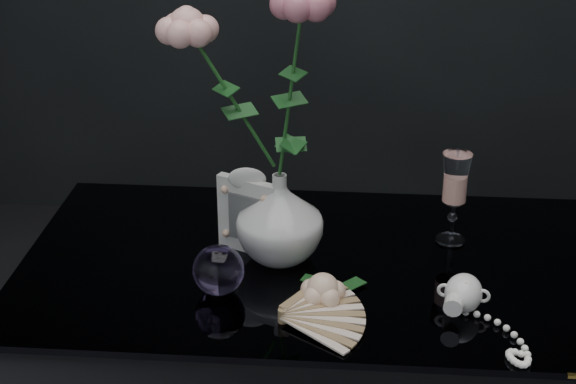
# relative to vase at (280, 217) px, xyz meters

# --- Properties ---
(vase) EXTENTS (0.20, 0.20, 0.16)m
(vase) POSITION_rel_vase_xyz_m (0.00, 0.00, 0.00)
(vase) COLOR silver
(vase) RESTS_ON table
(wine_glass) EXTENTS (0.07, 0.07, 0.17)m
(wine_glass) POSITION_rel_vase_xyz_m (0.30, 0.09, 0.01)
(wine_glass) COLOR white
(wine_glass) RESTS_ON table
(picture_frame) EXTENTS (0.15, 0.13, 0.16)m
(picture_frame) POSITION_rel_vase_xyz_m (-0.06, 0.02, 0.00)
(picture_frame) COLOR silver
(picture_frame) RESTS_ON table
(paperweight) EXTENTS (0.09, 0.09, 0.08)m
(paperweight) POSITION_rel_vase_xyz_m (-0.09, -0.12, -0.04)
(paperweight) COLOR #896FB4
(paperweight) RESTS_ON table
(paper_fan) EXTENTS (0.29, 0.25, 0.03)m
(paper_fan) POSITION_rel_vase_xyz_m (0.02, -0.20, -0.07)
(paper_fan) COLOR #EDE8BE
(paper_fan) RESTS_ON table
(loose_rose) EXTENTS (0.16, 0.19, 0.05)m
(loose_rose) POSITION_rel_vase_xyz_m (0.08, -0.15, -0.05)
(loose_rose) COLOR #FFC8A4
(loose_rose) RESTS_ON table
(pearl_jar) EXTENTS (0.24, 0.25, 0.06)m
(pearl_jar) POSITION_rel_vase_xyz_m (0.30, -0.14, -0.05)
(pearl_jar) COLOR white
(pearl_jar) RESTS_ON table
(roses) EXTENTS (0.26, 0.12, 0.38)m
(roses) POSITION_rel_vase_xyz_m (-0.04, -0.01, 0.26)
(roses) COLOR #F4A89F
(roses) RESTS_ON vase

